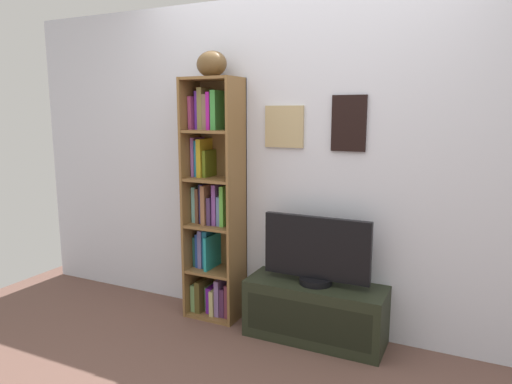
% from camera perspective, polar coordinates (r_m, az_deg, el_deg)
% --- Properties ---
extents(back_wall, '(4.80, 0.08, 2.31)m').
position_cam_1_polar(back_wall, '(3.25, 5.74, 3.18)').
color(back_wall, silver).
rests_on(back_wall, ground).
extents(bookshelf, '(0.40, 0.28, 1.77)m').
position_cam_1_polar(bookshelf, '(3.46, -5.30, -2.06)').
color(bookshelf, brown).
rests_on(bookshelf, ground).
extents(football, '(0.33, 0.29, 0.18)m').
position_cam_1_polar(football, '(3.36, -5.50, 15.42)').
color(football, brown).
rests_on(football, bookshelf).
extents(tv_stand, '(0.94, 0.35, 0.40)m').
position_cam_1_polar(tv_stand, '(3.26, 7.26, -14.40)').
color(tv_stand, black).
rests_on(tv_stand, ground).
extents(television, '(0.72, 0.22, 0.46)m').
position_cam_1_polar(television, '(3.11, 7.44, -7.25)').
color(television, black).
rests_on(television, tv_stand).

